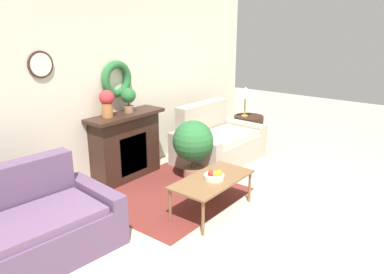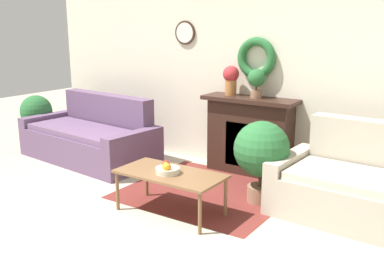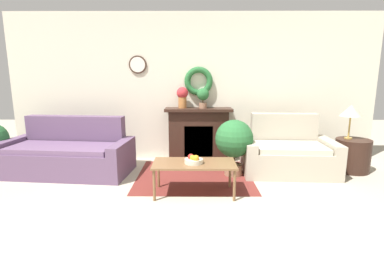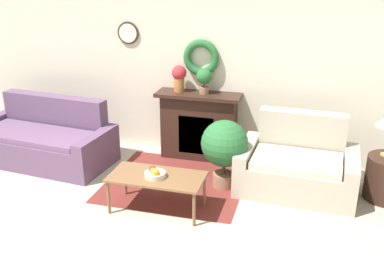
% 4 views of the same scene
% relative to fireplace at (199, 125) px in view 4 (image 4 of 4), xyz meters
% --- Properties ---
extents(ground_plane, '(16.00, 16.00, 0.00)m').
position_rel_fireplace_xyz_m(ground_plane, '(-0.10, -2.62, -0.50)').
color(ground_plane, '#ADA38E').
extents(floor_rug, '(1.80, 1.66, 0.01)m').
position_rel_fireplace_xyz_m(floor_rug, '(-0.08, -0.89, -0.50)').
color(floor_rug, maroon).
rests_on(floor_rug, ground_plane).
extents(wall_back, '(6.80, 0.17, 2.70)m').
position_rel_fireplace_xyz_m(wall_back, '(-0.10, 0.21, 0.85)').
color(wall_back, beige).
rests_on(wall_back, ground_plane).
extents(fireplace, '(1.22, 0.41, 1.00)m').
position_rel_fireplace_xyz_m(fireplace, '(0.00, 0.00, 0.00)').
color(fireplace, '#331E16').
rests_on(fireplace, ground_plane).
extents(couch_left, '(2.12, 1.15, 0.90)m').
position_rel_fireplace_xyz_m(couch_left, '(-2.16, -0.70, -0.20)').
color(couch_left, '#604766').
rests_on(couch_left, ground_plane).
extents(loveseat_right, '(1.51, 1.05, 0.94)m').
position_rel_fireplace_xyz_m(loveseat_right, '(1.47, -0.63, -0.19)').
color(loveseat_right, '#B2A893').
rests_on(loveseat_right, ground_plane).
extents(coffee_table, '(1.10, 0.56, 0.44)m').
position_rel_fireplace_xyz_m(coffee_table, '(-0.08, -1.61, -0.11)').
color(coffee_table, brown).
rests_on(coffee_table, ground_plane).
extents(fruit_bowl, '(0.25, 0.25, 0.12)m').
position_rel_fireplace_xyz_m(fruit_bowl, '(-0.09, -1.65, -0.02)').
color(fruit_bowl, beige).
rests_on(fruit_bowl, coffee_table).
extents(vase_on_mantel_left, '(0.21, 0.21, 0.38)m').
position_rel_fireplace_xyz_m(vase_on_mantel_left, '(-0.29, 0.01, 0.71)').
color(vase_on_mantel_left, '#AD6B38').
rests_on(vase_on_mantel_left, fireplace).
extents(potted_plant_on_mantel, '(0.22, 0.22, 0.36)m').
position_rel_fireplace_xyz_m(potted_plant_on_mantel, '(0.08, -0.01, 0.71)').
color(potted_plant_on_mantel, '#8E664C').
rests_on(potted_plant_on_mantel, fireplace).
extents(potted_plant_floor_by_loveseat, '(0.60, 0.60, 0.90)m').
position_rel_fireplace_xyz_m(potted_plant_floor_by_loveseat, '(0.55, -0.82, 0.06)').
color(potted_plant_floor_by_loveseat, '#8E664C').
rests_on(potted_plant_floor_by_loveseat, ground_plane).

